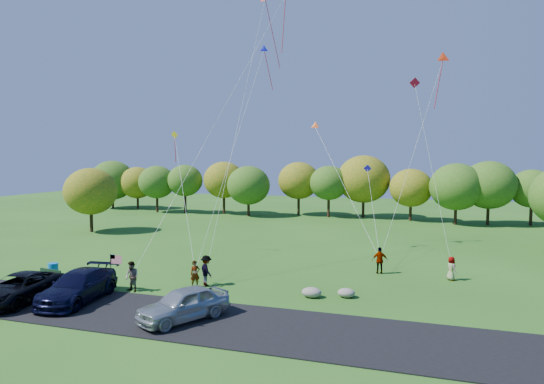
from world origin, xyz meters
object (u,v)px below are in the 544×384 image
(flyer_a, at_px, (195,274))
(flyer_d, at_px, (380,260))
(minivan_silver, at_px, (183,304))
(flyer_e, at_px, (451,268))
(trash_barrel, at_px, (53,270))
(flyer_b, at_px, (132,277))
(flyer_c, at_px, (206,270))
(minivan_dark, at_px, (19,288))
(minivan_navy, at_px, (78,286))
(park_bench, at_px, (51,276))

(flyer_a, height_order, flyer_d, flyer_d)
(minivan_silver, height_order, flyer_e, minivan_silver)
(minivan_silver, bearing_deg, trash_barrel, -172.96)
(flyer_b, xyz_separation_m, flyer_d, (13.85, 9.25, 0.01))
(flyer_b, distance_m, flyer_c, 4.55)
(minivan_dark, bearing_deg, flyer_a, 31.36)
(flyer_a, bearing_deg, minivan_silver, -110.52)
(minivan_dark, height_order, minivan_silver, minivan_silver)
(flyer_a, xyz_separation_m, trash_barrel, (-10.23, -0.82, -0.34))
(flyer_c, height_order, flyer_d, flyer_c)
(trash_barrel, bearing_deg, minivan_navy, -36.65)
(flyer_c, bearing_deg, park_bench, 57.88)
(minivan_navy, bearing_deg, park_bench, 141.58)
(flyer_e, distance_m, trash_barrel, 26.68)
(minivan_navy, distance_m, park_bench, 4.89)
(minivan_dark, distance_m, flyer_e, 26.51)
(minivan_dark, relative_size, flyer_d, 3.00)
(flyer_a, height_order, trash_barrel, flyer_a)
(minivan_silver, relative_size, flyer_a, 2.86)
(minivan_dark, bearing_deg, minivan_navy, 14.61)
(minivan_dark, height_order, trash_barrel, minivan_dark)
(minivan_navy, relative_size, flyer_c, 3.02)
(flyer_c, relative_size, trash_barrel, 1.94)
(flyer_c, relative_size, flyer_e, 1.22)
(minivan_dark, bearing_deg, minivan_silver, -4.79)
(minivan_navy, bearing_deg, flyer_c, 38.46)
(flyer_b, distance_m, park_bench, 5.84)
(flyer_e, bearing_deg, minivan_navy, 83.26)
(minivan_navy, xyz_separation_m, flyer_c, (5.32, 5.44, 0.06))
(park_bench, bearing_deg, flyer_e, 28.65)
(minivan_navy, xyz_separation_m, flyer_d, (15.50, 12.00, 0.03))
(minivan_dark, distance_m, minivan_navy, 3.27)
(minivan_dark, xyz_separation_m, flyer_e, (23.23, 12.77, -0.05))
(minivan_dark, height_order, flyer_c, flyer_c)
(minivan_silver, distance_m, flyer_c, 6.68)
(flyer_a, height_order, flyer_e, flyer_a)
(minivan_dark, xyz_separation_m, trash_barrel, (-2.33, 5.15, -0.34))
(minivan_navy, distance_m, flyer_a, 6.84)
(flyer_e, relative_size, park_bench, 0.85)
(flyer_d, relative_size, trash_barrel, 1.88)
(park_bench, bearing_deg, flyer_c, 25.18)
(minivan_navy, xyz_separation_m, flyer_e, (20.17, 11.64, -0.12))
(flyer_a, relative_size, flyer_c, 0.87)
(flyer_d, distance_m, park_bench, 21.84)
(flyer_c, bearing_deg, flyer_b, 77.08)
(park_bench, height_order, trash_barrel, park_bench)
(flyer_b, relative_size, trash_barrel, 1.86)
(minivan_dark, bearing_deg, flyer_b, 33.79)
(minivan_dark, height_order, park_bench, minivan_dark)
(flyer_c, bearing_deg, flyer_a, 92.53)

